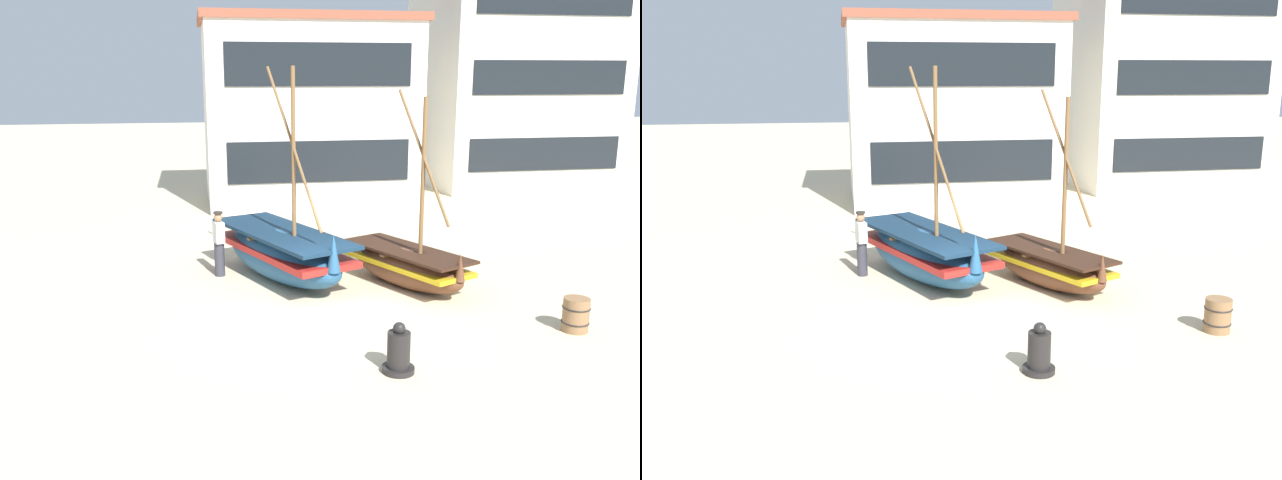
% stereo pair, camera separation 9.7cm
% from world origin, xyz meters
% --- Properties ---
extents(ground_plane, '(120.00, 120.00, 0.00)m').
position_xyz_m(ground_plane, '(0.00, 0.00, 0.00)').
color(ground_plane, beige).
extents(fishing_boat_near_left, '(2.63, 3.78, 4.73)m').
position_xyz_m(fishing_boat_near_left, '(2.28, 1.55, 0.53)').
color(fishing_boat_near_left, brown).
rests_on(fishing_boat_near_left, ground).
extents(fishing_boat_centre_large, '(3.34, 5.05, 5.26)m').
position_xyz_m(fishing_boat_centre_large, '(-0.64, 2.69, 0.69)').
color(fishing_boat_centre_large, '#23517A').
rests_on(fishing_boat_centre_large, ground).
extents(fisherman_by_hull, '(0.30, 0.40, 1.68)m').
position_xyz_m(fisherman_by_hull, '(-2.21, 3.27, 0.83)').
color(fisherman_by_hull, '#33333D').
rests_on(fisherman_by_hull, ground).
extents(capstan_winch, '(0.58, 0.58, 0.93)m').
position_xyz_m(capstan_winch, '(0.61, -3.17, 0.37)').
color(capstan_winch, black).
rests_on(capstan_winch, ground).
extents(wooden_barrel, '(0.56, 0.56, 0.70)m').
position_xyz_m(wooden_barrel, '(4.71, -1.96, 0.35)').
color(wooden_barrel, olive).
rests_on(wooden_barrel, ground).
extents(harbor_building_main, '(8.43, 5.55, 7.26)m').
position_xyz_m(harbor_building_main, '(1.84, 13.55, 3.64)').
color(harbor_building_main, white).
rests_on(harbor_building_main, ground).
extents(harbor_building_annex, '(8.44, 7.14, 9.81)m').
position_xyz_m(harbor_building_annex, '(11.98, 16.35, 4.92)').
color(harbor_building_annex, silver).
rests_on(harbor_building_annex, ground).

